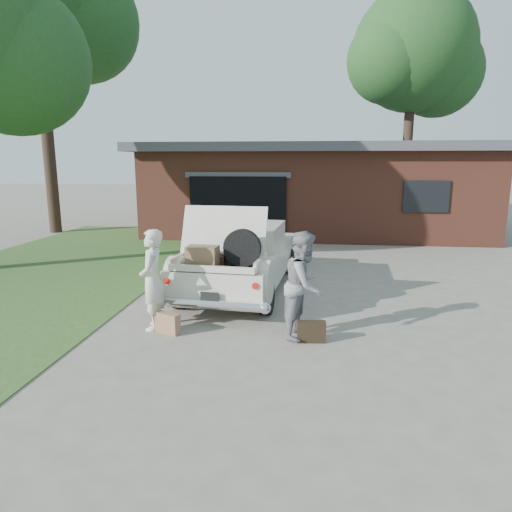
# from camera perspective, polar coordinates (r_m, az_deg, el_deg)

# --- Properties ---
(ground) EXTENTS (90.00, 90.00, 0.00)m
(ground) POSITION_cam_1_polar(r_m,az_deg,el_deg) (7.53, -0.56, -9.16)
(ground) COLOR gray
(ground) RESTS_ON ground
(grass_strip) EXTENTS (6.00, 16.00, 0.02)m
(grass_strip) POSITION_cam_1_polar(r_m,az_deg,el_deg) (12.16, -25.19, -2.10)
(grass_strip) COLOR #2D4C1E
(grass_strip) RESTS_ON ground
(house) EXTENTS (12.80, 7.80, 3.30)m
(house) POSITION_cam_1_polar(r_m,az_deg,el_deg) (18.47, 7.18, 8.53)
(house) COLOR brown
(house) RESTS_ON ground
(tree_right) EXTENTS (6.15, 5.35, 10.18)m
(tree_right) POSITION_cam_1_polar(r_m,az_deg,el_deg) (23.09, 19.25, 22.37)
(tree_right) COLOR #38281E
(tree_right) RESTS_ON ground
(sedan) EXTENTS (2.18, 4.86, 1.89)m
(sedan) POSITION_cam_1_polar(r_m,az_deg,el_deg) (9.68, -1.81, -0.11)
(sedan) COLOR beige
(sedan) RESTS_ON ground
(woman_left) EXTENTS (0.48, 0.65, 1.64)m
(woman_left) POSITION_cam_1_polar(r_m,az_deg,el_deg) (7.53, -12.85, -2.92)
(woman_left) COLOR beige
(woman_left) RESTS_ON ground
(woman_right) EXTENTS (0.85, 0.96, 1.66)m
(woman_right) POSITION_cam_1_polar(r_m,az_deg,el_deg) (7.06, 6.04, -3.57)
(woman_right) COLOR gray
(woman_right) RESTS_ON ground
(suitcase_left) EXTENTS (0.45, 0.30, 0.33)m
(suitcase_left) POSITION_cam_1_polar(r_m,az_deg,el_deg) (7.46, -10.99, -8.23)
(suitcase_left) COLOR #9B6D4F
(suitcase_left) RESTS_ON ground
(suitcase_right) EXTENTS (0.43, 0.17, 0.33)m
(suitcase_right) POSITION_cam_1_polar(r_m,az_deg,el_deg) (7.03, 6.94, -9.37)
(suitcase_right) COLOR black
(suitcase_right) RESTS_ON ground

